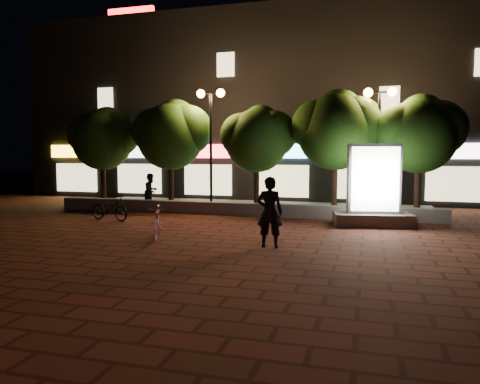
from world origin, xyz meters
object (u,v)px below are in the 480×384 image
(tree_left, at_px, (172,132))
(scooter_parked, at_px, (110,208))
(street_lamp_left, at_px, (211,118))
(pedestrian, at_px, (151,191))
(ad_kiosk, at_px, (373,193))
(tree_far_right, at_px, (421,131))
(tree_right, at_px, (337,127))
(scooter_pink, at_px, (158,221))
(rider, at_px, (270,212))
(tree_far_left, at_px, (104,136))
(tree_mid, at_px, (258,137))
(street_lamp_right, at_px, (379,118))

(tree_left, height_order, scooter_parked, tree_left)
(street_lamp_left, distance_m, pedestrian, 4.14)
(ad_kiosk, relative_size, scooter_parked, 1.62)
(tree_far_right, xyz_separation_m, pedestrian, (-11.12, -0.93, -2.52))
(tree_right, relative_size, scooter_pink, 3.19)
(street_lamp_left, relative_size, scooter_parked, 2.95)
(ad_kiosk, distance_m, rider, 5.28)
(pedestrian, bearing_deg, ad_kiosk, -86.29)
(tree_far_right, height_order, pedestrian, tree_far_right)
(tree_right, height_order, pedestrian, tree_right)
(scooter_parked, bearing_deg, scooter_pink, -115.40)
(tree_far_left, height_order, tree_right, tree_right)
(tree_right, height_order, scooter_parked, tree_right)
(rider, height_order, scooter_parked, rider)
(street_lamp_left, relative_size, pedestrian, 3.36)
(tree_far_left, bearing_deg, tree_right, 0.00)
(tree_left, distance_m, street_lamp_left, 2.05)
(tree_mid, distance_m, street_lamp_right, 5.00)
(tree_right, height_order, scooter_pink, tree_right)
(tree_far_right, distance_m, street_lamp_left, 8.58)
(tree_far_right, height_order, ad_kiosk, tree_far_right)
(tree_mid, height_order, tree_far_right, tree_far_right)
(street_lamp_right, relative_size, rider, 2.61)
(tree_far_left, relative_size, tree_mid, 1.03)
(tree_mid, distance_m, street_lamp_left, 2.22)
(tree_far_left, height_order, street_lamp_right, street_lamp_right)
(tree_mid, bearing_deg, pedestrian, -168.62)
(street_lamp_right, bearing_deg, rider, -112.32)
(tree_far_right, bearing_deg, pedestrian, -175.22)
(tree_mid, bearing_deg, rider, -74.17)
(street_lamp_left, bearing_deg, street_lamp_right, 0.00)
(scooter_parked, bearing_deg, ad_kiosk, -68.03)
(tree_far_left, relative_size, tree_left, 0.95)
(tree_far_left, bearing_deg, rider, -37.30)
(scooter_parked, bearing_deg, pedestrian, 12.12)
(tree_left, distance_m, tree_right, 7.30)
(ad_kiosk, xyz_separation_m, rider, (-2.69, -4.54, -0.19))
(tree_mid, height_order, street_lamp_left, street_lamp_left)
(tree_far_right, xyz_separation_m, rider, (-4.44, -7.29, -2.42))
(tree_left, relative_size, pedestrian, 3.18)
(tree_left, distance_m, ad_kiosk, 9.46)
(scooter_pink, bearing_deg, tree_far_right, 20.97)
(tree_mid, xyz_separation_m, tree_right, (3.31, 0.00, 0.35))
(ad_kiosk, height_order, rider, ad_kiosk)
(rider, relative_size, scooter_parked, 1.09)
(tree_far_left, distance_m, tree_far_right, 14.00)
(scooter_parked, bearing_deg, street_lamp_right, -54.57)
(scooter_parked, bearing_deg, tree_left, 3.89)
(street_lamp_right, xyz_separation_m, scooter_parked, (-9.64, -3.91, -3.43))
(tree_mid, relative_size, ad_kiosk, 1.58)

